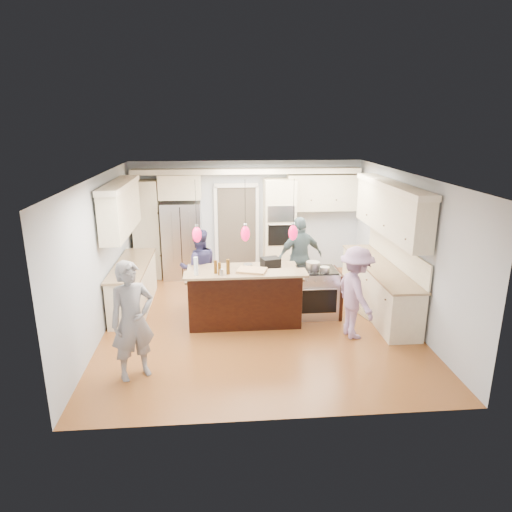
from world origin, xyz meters
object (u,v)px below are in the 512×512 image
at_px(kitchen_island, 244,295).
at_px(person_bar_end, 132,321).
at_px(refrigerator, 182,240).
at_px(island_range, 317,292).
at_px(person_far_left, 199,268).

height_order(kitchen_island, person_bar_end, person_bar_end).
relative_size(refrigerator, person_bar_end, 1.02).
height_order(refrigerator, person_bar_end, refrigerator).
bearing_deg(island_range, kitchen_island, -176.95).
bearing_deg(refrigerator, island_range, -42.59).
height_order(kitchen_island, island_range, kitchen_island).
bearing_deg(person_far_left, refrigerator, -86.17).
distance_m(person_bar_end, person_far_left, 2.78).
xyz_separation_m(refrigerator, island_range, (2.71, -2.49, -0.44)).
height_order(refrigerator, island_range, refrigerator).
bearing_deg(refrigerator, person_bar_end, -95.04).
relative_size(refrigerator, kitchen_island, 0.86).
relative_size(island_range, person_far_left, 0.59).
xyz_separation_m(refrigerator, person_far_left, (0.45, -1.79, -0.11)).
distance_m(kitchen_island, person_bar_end, 2.56).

